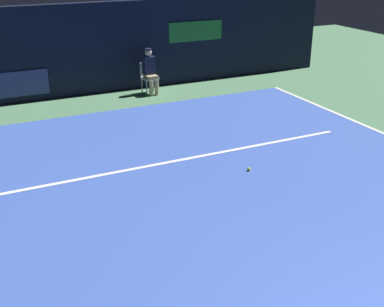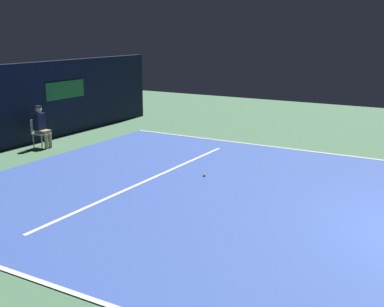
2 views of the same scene
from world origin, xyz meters
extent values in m
plane|color=#4C7A56|center=(0.00, 4.86, 0.00)|extent=(30.19, 30.19, 0.00)
cube|color=#3856B2|center=(0.00, 4.86, 0.01)|extent=(9.96, 11.71, 0.01)
cube|color=white|center=(4.93, 4.86, 0.01)|extent=(0.10, 11.71, 0.01)
cube|color=white|center=(-4.93, 4.86, 0.01)|extent=(0.10, 11.71, 0.01)
cube|color=white|center=(0.00, 6.90, 0.01)|extent=(7.77, 0.10, 0.01)
cube|color=#1E6B2D|center=(3.04, 12.46, 1.60)|extent=(1.80, 0.04, 0.60)
cube|color=white|center=(1.24, 11.83, 0.46)|extent=(0.47, 0.43, 0.04)
cube|color=white|center=(1.23, 12.03, 0.69)|extent=(0.42, 0.06, 0.42)
cylinder|color=#B2B2B7|center=(1.07, 11.65, 0.23)|extent=(0.03, 0.03, 0.46)
cylinder|color=#B2B2B7|center=(1.44, 11.67, 0.23)|extent=(0.03, 0.03, 0.46)
cylinder|color=#B2B2B7|center=(1.04, 11.99, 0.23)|extent=(0.03, 0.03, 0.46)
cylinder|color=#B2B2B7|center=(1.42, 12.01, 0.23)|extent=(0.03, 0.03, 0.46)
cube|color=tan|center=(1.25, 11.75, 0.50)|extent=(0.35, 0.42, 0.14)
cylinder|color=tan|center=(1.17, 11.56, 0.23)|extent=(0.11, 0.11, 0.46)
cylinder|color=tan|center=(1.35, 11.58, 0.23)|extent=(0.11, 0.11, 0.46)
cube|color=#141933|center=(1.24, 11.87, 0.83)|extent=(0.35, 0.24, 0.52)
sphere|color=beige|center=(1.24, 11.87, 1.21)|extent=(0.20, 0.20, 0.20)
cylinder|color=#141933|center=(1.24, 11.87, 1.30)|extent=(0.19, 0.19, 0.04)
sphere|color=#CCE033|center=(0.99, 5.85, 0.05)|extent=(0.07, 0.07, 0.07)
camera|label=1|loc=(-3.90, -1.77, 4.18)|focal=47.20mm
camera|label=2|loc=(-9.51, 0.13, 3.63)|focal=46.19mm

